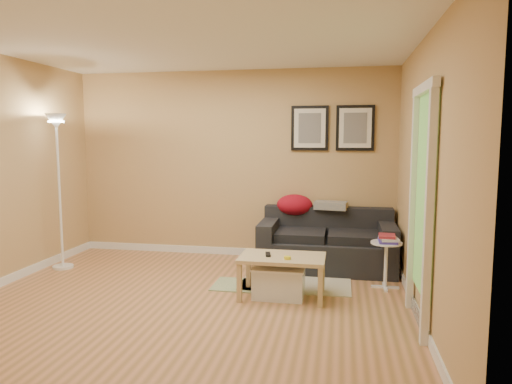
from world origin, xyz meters
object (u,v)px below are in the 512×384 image
at_px(sofa, 327,240).
at_px(side_table, 386,265).
at_px(storage_bin, 279,281).
at_px(floor_lamp, 60,196).
at_px(book_stack, 388,238).
at_px(coffee_table, 282,277).

height_order(sofa, side_table, sofa).
bearing_deg(storage_bin, floor_lamp, 168.61).
xyz_separation_m(sofa, book_stack, (0.69, -0.69, 0.19)).
bearing_deg(floor_lamp, coffee_table, -11.28).
distance_m(sofa, coffee_table, 1.27).
height_order(side_table, book_stack, book_stack).
relative_size(book_stack, floor_lamp, 0.13).
height_order(sofa, storage_bin, sofa).
relative_size(coffee_table, book_stack, 3.37).
height_order(storage_bin, book_stack, book_stack).
relative_size(coffee_table, side_table, 1.69).
xyz_separation_m(storage_bin, floor_lamp, (-2.89, 0.58, 0.77)).
xyz_separation_m(coffee_table, book_stack, (1.11, 0.50, 0.35)).
height_order(storage_bin, floor_lamp, floor_lamp).
bearing_deg(floor_lamp, sofa, 10.30).
bearing_deg(floor_lamp, book_stack, -1.21).
distance_m(book_stack, floor_lamp, 4.05).
relative_size(coffee_table, floor_lamp, 0.45).
bearing_deg(side_table, book_stack, -14.19).
xyz_separation_m(coffee_table, storage_bin, (-0.03, 0.00, -0.05)).
xyz_separation_m(sofa, storage_bin, (-0.46, -1.19, -0.21)).
height_order(coffee_table, floor_lamp, floor_lamp).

